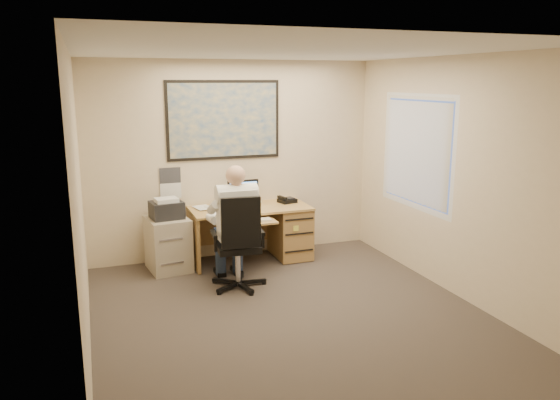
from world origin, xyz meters
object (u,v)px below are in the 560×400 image
object	(u,v)px
filing_cabinet	(168,239)
office_chair	(239,261)
person	(237,227)
desk	(273,227)

from	to	relation	value
filing_cabinet	office_chair	size ratio (longest dim) A/B	0.84
office_chair	person	size ratio (longest dim) A/B	0.78
filing_cabinet	office_chair	xyz separation A→B (m)	(0.70, -0.95, -0.08)
filing_cabinet	person	distance (m)	1.15
filing_cabinet	desk	bearing A→B (deg)	-6.86
desk	person	bearing A→B (deg)	-130.49
filing_cabinet	office_chair	world-z (taller)	office_chair
desk	filing_cabinet	world-z (taller)	desk
desk	office_chair	xyz separation A→B (m)	(-0.75, -0.97, -0.11)
desk	office_chair	distance (m)	1.23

